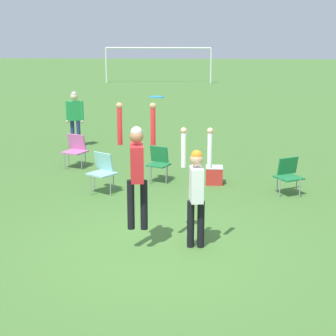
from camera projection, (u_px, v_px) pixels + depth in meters
The scene contains 11 objects.
ground_plane at pixel (156, 249), 9.33m from camera, with size 120.00×120.00×0.00m, color #477533.
person_jumping at pixel (137, 164), 8.97m from camera, with size 0.63×0.50×2.09m.
person_defending at pixel (196, 186), 9.15m from camera, with size 0.53×0.40×2.03m.
frisbee at pixel (157, 97), 8.89m from camera, with size 0.24×0.24×0.02m.
camping_chair_0 at pixel (103, 169), 12.47m from camera, with size 0.72×0.79×0.87m.
camping_chair_2 at pixel (159, 161), 13.35m from camera, with size 0.60×0.65×0.83m.
camping_chair_3 at pixel (288, 173), 12.35m from camera, with size 0.69×0.75×0.79m.
camping_chair_4 at pixel (75, 148), 14.74m from camera, with size 0.70×0.76×0.85m.
person_spectator_near at pixel (75, 114), 17.11m from camera, with size 0.57×0.35×1.71m.
cooler_box at pixel (214, 175), 13.18m from camera, with size 0.40×0.39×0.42m.
soccer_goal at pixel (158, 55), 37.15m from camera, with size 7.10×0.10×2.35m.
Camera 1 is at (0.75, -8.69, 3.56)m, focal length 60.00 mm.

